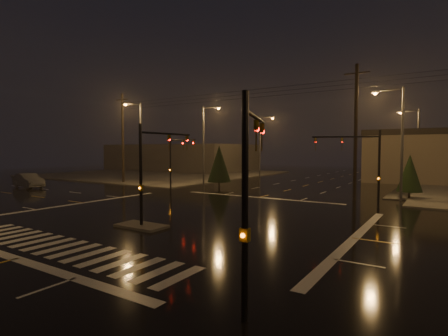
{
  "coord_description": "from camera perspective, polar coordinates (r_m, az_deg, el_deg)",
  "views": [
    {
      "loc": [
        14.86,
        -18.31,
        4.5
      ],
      "look_at": [
        -0.54,
        5.76,
        3.0
      ],
      "focal_mm": 28.0,
      "sensor_mm": 36.0,
      "label": 1
    }
  ],
  "objects": [
    {
      "name": "ground",
      "position": [
        24.0,
        -6.39,
        -7.82
      ],
      "size": [
        140.0,
        140.0,
        0.0
      ],
      "primitive_type": "plane",
      "color": "black",
      "rests_on": "ground"
    },
    {
      "name": "sidewalk_nw",
      "position": [
        66.07,
        -10.25,
        -0.9
      ],
      "size": [
        36.0,
        36.0,
        0.12
      ],
      "primitive_type": "cube",
      "color": "#4C4944",
      "rests_on": "ground"
    },
    {
      "name": "median_island",
      "position": [
        21.1,
        -13.33,
        -9.18
      ],
      "size": [
        3.0,
        1.6,
        0.15
      ],
      "primitive_type": "cube",
      "color": "#4C4944",
      "rests_on": "ground"
    },
    {
      "name": "crosswalk",
      "position": [
        18.1,
        -25.02,
        -11.66
      ],
      "size": [
        15.0,
        2.6,
        0.01
      ],
      "primitive_type": "cube",
      "color": "beige",
      "rests_on": "ground"
    },
    {
      "name": "stop_bar_near",
      "position": [
        17.16,
        -30.81,
        -12.61
      ],
      "size": [
        16.0,
        0.5,
        0.01
      ],
      "primitive_type": "cube",
      "color": "beige",
      "rests_on": "ground"
    },
    {
      "name": "stop_bar_far",
      "position": [
        33.17,
        5.7,
        -4.8
      ],
      "size": [
        16.0,
        0.5,
        0.01
      ],
      "primitive_type": "cube",
      "color": "beige",
      "rests_on": "ground"
    },
    {
      "name": "commercial_block",
      "position": [
        78.27,
        -6.97,
        1.74
      ],
      "size": [
        30.0,
        18.0,
        5.6
      ],
      "primitive_type": "cube",
      "color": "#3B3734",
      "rests_on": "ground"
    },
    {
      "name": "signal_mast_median",
      "position": [
        21.3,
        -11.65,
        0.93
      ],
      "size": [
        0.25,
        4.59,
        6.0
      ],
      "color": "black",
      "rests_on": "ground"
    },
    {
      "name": "signal_mast_ne",
      "position": [
        28.96,
        21.94,
        1.39
      ],
      "size": [
        4.84,
        1.86,
        6.0
      ],
      "color": "black",
      "rests_on": "ground"
    },
    {
      "name": "signal_mast_nw",
      "position": [
        37.45,
        -7.96,
        1.89
      ],
      "size": [
        4.84,
        1.86,
        6.0
      ],
      "color": "black",
      "rests_on": "ground"
    },
    {
      "name": "signal_mast_se",
      "position": [
        9.76,
        4.2,
        -1.64
      ],
      "size": [
        1.55,
        3.87,
        6.0
      ],
      "color": "black",
      "rests_on": "ground"
    },
    {
      "name": "streetlight_1",
      "position": [
        44.7,
        -3.05,
        4.67
      ],
      "size": [
        2.77,
        0.32,
        10.0
      ],
      "color": "#38383A",
      "rests_on": "ground"
    },
    {
      "name": "streetlight_2",
      "position": [
        58.45,
        6.16,
        4.26
      ],
      "size": [
        2.77,
        0.32,
        10.0
      ],
      "color": "#38383A",
      "rests_on": "ground"
    },
    {
      "name": "streetlight_3",
      "position": [
        34.53,
        26.58,
        4.85
      ],
      "size": [
        2.77,
        0.32,
        10.0
      ],
      "color": "#38383A",
      "rests_on": "ground"
    },
    {
      "name": "streetlight_4",
      "position": [
        54.45,
        28.81,
        4.0
      ],
      "size": [
        2.77,
        0.32,
        10.0
      ],
      "color": "#38383A",
      "rests_on": "ground"
    },
    {
      "name": "streetlight_5",
      "position": [
        42.71,
        -13.72,
        4.67
      ],
      "size": [
        0.32,
        2.77,
        10.0
      ],
      "color": "#38383A",
      "rests_on": "ground"
    },
    {
      "name": "utility_pole_0",
      "position": [
        49.04,
        -16.2,
        4.79
      ],
      "size": [
        2.2,
        0.32,
        12.0
      ],
      "color": "black",
      "rests_on": "ground"
    },
    {
      "name": "utility_pole_1",
      "position": [
        33.07,
        20.71,
        5.64
      ],
      "size": [
        2.2,
        0.32,
        12.0
      ],
      "color": "black",
      "rests_on": "ground"
    },
    {
      "name": "conifer_0",
      "position": [
        35.84,
        28.06,
        -0.73
      ],
      "size": [
        2.17,
        2.17,
        4.08
      ],
      "color": "black",
      "rests_on": "ground"
    },
    {
      "name": "conifer_3",
      "position": [
        41.32,
        -0.79,
        0.72
      ],
      "size": [
        2.76,
        2.76,
        5.01
      ],
      "color": "black",
      "rests_on": "ground"
    },
    {
      "name": "car_crossing",
      "position": [
        47.24,
        -29.28,
        -1.81
      ],
      "size": [
        5.39,
        2.49,
        1.71
      ],
      "primitive_type": "imported",
      "rotation": [
        0.0,
        0.0,
        1.44
      ],
      "color": "#54565B",
      "rests_on": "ground"
    }
  ]
}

